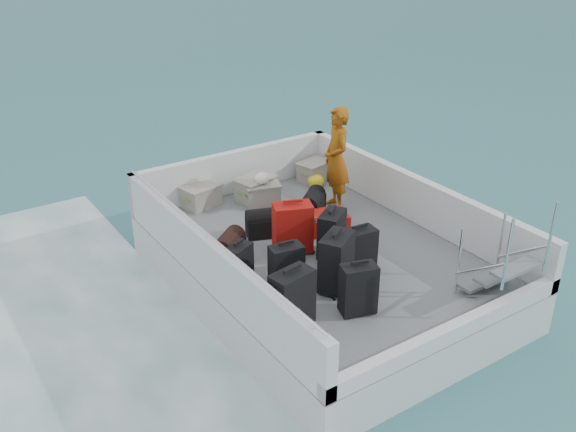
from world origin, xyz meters
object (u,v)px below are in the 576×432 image
Objects in this scene: suitcase_6 at (359,250)px; crate_0 at (201,197)px; suitcase_8 at (324,222)px; suitcase_4 at (336,263)px; crate_1 at (255,190)px; passenger at (336,159)px; suitcase_0 at (292,302)px; crate_2 at (262,194)px; suitcase_3 at (358,290)px; crate_3 at (314,172)px; suitcase_1 at (286,268)px; suitcase_2 at (239,264)px; suitcase_7 at (332,235)px; suitcase_5 at (293,229)px.

suitcase_6 is 3.02m from crate_0.
suitcase_4 is at bearing 165.19° from suitcase_8.
crate_1 is at bearing 26.30° from suitcase_8.
suitcase_8 is 1.07m from passenger.
passenger is at bearing 21.87° from suitcase_4.
suitcase_0 reaches higher than crate_2.
crate_1 is 0.36× the size of passenger.
suitcase_6 is 1.16× the size of crate_2.
suitcase_3 is at bearing -14.81° from passenger.
suitcase_0 is at bearing -173.66° from suitcase_3.
crate_2 reaches higher than crate_3.
suitcase_2 is at bearing 137.73° from suitcase_1.
suitcase_7 is 1.96m from crate_2.
suitcase_8 is 1.33m from crate_2.
crate_1 is at bearing 56.14° from suitcase_0.
suitcase_1 is at bearing 167.12° from suitcase_7.
suitcase_7 reaches higher than crate_2.
suitcase_7 is (0.38, -0.38, -0.04)m from suitcase_5.
suitcase_4 is at bearing -156.76° from suitcase_7.
suitcase_0 reaches higher than suitcase_4.
crate_2 is (0.67, 3.20, -0.16)m from suitcase_3.
crate_3 is (1.00, 1.61, 0.02)m from suitcase_8.
crate_2 is (1.49, 3.05, -0.22)m from suitcase_0.
suitcase_1 is 1.12× the size of crate_0.
suitcase_6 is at bearing -48.90° from suitcase_2.
suitcase_3 reaches higher than crate_1.
suitcase_4 is 1.42× the size of crate_2.
suitcase_6 is 2.47m from crate_2.
suitcase_1 is 1.04m from suitcase_6.
suitcase_6 is 1.11× the size of crate_0.
crate_2 is 1.33m from passenger.
suitcase_0 is 3.32m from passenger.
passenger is at bearing -34.99° from crate_0.
suitcase_5 is (0.99, 0.26, 0.10)m from suitcase_2.
crate_0 is (-0.37, 2.02, -0.19)m from suitcase_5.
suitcase_6 is 0.37× the size of passenger.
suitcase_5 is at bearing -79.52° from crate_0.
passenger is at bearing 47.81° from suitcase_1.
suitcase_4 reaches higher than suitcase_5.
suitcase_3 is at bearing -101.82° from crate_2.
suitcase_6 reaches higher than suitcase_8.
suitcase_7 is 1.10× the size of crate_1.
suitcase_0 is 1.28× the size of crate_1.
suitcase_2 is 0.79× the size of suitcase_7.
suitcase_5 is at bearing -41.72° from passenger.
suitcase_7 reaches higher than suitcase_2.
suitcase_6 is 1.16× the size of crate_3.
passenger is (0.87, -0.76, 0.66)m from crate_2.
crate_1 is at bearing 48.36° from suitcase_4.
crate_2 is (0.85, -0.45, -0.01)m from crate_0.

